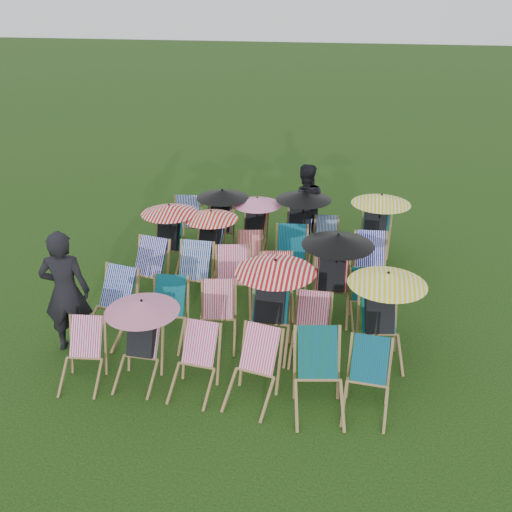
% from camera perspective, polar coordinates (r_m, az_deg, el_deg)
% --- Properties ---
extents(ground, '(100.00, 100.00, 0.00)m').
position_cam_1_polar(ground, '(9.90, -0.32, -5.43)').
color(ground, black).
rests_on(ground, ground).
extents(deckchair_0, '(0.65, 0.84, 0.86)m').
position_cam_1_polar(deckchair_0, '(8.40, -17.01, -9.52)').
color(deckchair_0, olive).
rests_on(deckchair_0, ground).
extents(deckchair_1, '(1.03, 1.07, 1.22)m').
position_cam_1_polar(deckchair_1, '(8.14, -11.56, -8.22)').
color(deckchair_1, olive).
rests_on(deckchair_1, ground).
extents(deckchair_2, '(0.66, 0.86, 0.88)m').
position_cam_1_polar(deckchair_2, '(7.92, -6.19, -10.60)').
color(deckchair_2, olive).
rests_on(deckchair_2, ground).
extents(deckchair_3, '(0.77, 0.96, 0.93)m').
position_cam_1_polar(deckchair_3, '(7.72, -0.31, -11.33)').
color(deckchair_3, olive).
rests_on(deckchair_3, ground).
extents(deckchair_4, '(0.82, 1.03, 1.01)m').
position_cam_1_polar(deckchair_4, '(7.57, 6.32, -11.97)').
color(deckchair_4, olive).
rests_on(deckchair_4, ground).
extents(deckchair_5, '(0.65, 0.87, 0.91)m').
position_cam_1_polar(deckchair_5, '(7.68, 11.08, -12.22)').
color(deckchair_5, olive).
rests_on(deckchair_5, ground).
extents(deckchair_6, '(0.85, 1.05, 1.02)m').
position_cam_1_polar(deckchair_6, '(9.30, -14.47, -4.89)').
color(deckchair_6, olive).
rests_on(deckchair_6, ground).
extents(deckchair_7, '(0.66, 0.90, 0.94)m').
position_cam_1_polar(deckchair_7, '(9.01, -8.98, -5.71)').
color(deckchair_7, olive).
rests_on(deckchair_7, ground).
extents(deckchair_8, '(0.73, 0.91, 0.90)m').
position_cam_1_polar(deckchair_8, '(8.87, -3.86, -6.09)').
color(deckchair_8, olive).
rests_on(deckchair_8, ground).
extents(deckchair_9, '(1.21, 1.26, 1.44)m').
position_cam_1_polar(deckchair_9, '(8.58, 1.47, -4.81)').
color(deckchair_9, olive).
rests_on(deckchair_9, ground).
extents(deckchair_10, '(0.61, 0.85, 0.91)m').
position_cam_1_polar(deckchair_10, '(8.57, 5.50, -7.40)').
color(deckchair_10, olive).
rests_on(deckchair_10, ground).
extents(deckchair_11, '(1.15, 1.24, 1.36)m').
position_cam_1_polar(deckchair_11, '(8.58, 12.53, -5.80)').
color(deckchair_11, olive).
rests_on(deckchair_11, ground).
extents(deckchair_12, '(0.84, 1.05, 1.03)m').
position_cam_1_polar(deckchair_12, '(10.19, -11.19, -1.70)').
color(deckchair_12, olive).
rests_on(deckchair_12, ground).
extents(deckchair_13, '(0.69, 0.95, 1.01)m').
position_cam_1_polar(deckchair_13, '(9.94, -6.50, -2.14)').
color(deckchair_13, olive).
rests_on(deckchair_13, ground).
extents(deckchair_14, '(0.83, 1.03, 0.99)m').
position_cam_1_polar(deckchair_14, '(9.77, -2.34, -2.56)').
color(deckchair_14, olive).
rests_on(deckchair_14, ground).
extents(deckchair_15, '(0.76, 0.95, 0.93)m').
position_cam_1_polar(deckchair_15, '(9.68, 2.04, -3.02)').
color(deckchair_15, olive).
rests_on(deckchair_15, ground).
extents(deckchair_16, '(1.19, 1.24, 1.41)m').
position_cam_1_polar(deckchair_16, '(9.55, 7.70, -1.78)').
color(deckchair_16, olive).
rests_on(deckchair_16, ground).
extents(deckchair_17, '(0.66, 0.83, 0.81)m').
position_cam_1_polar(deckchair_17, '(9.59, 10.95, -4.23)').
color(deckchair_17, olive).
rests_on(deckchair_17, ground).
extents(deckchair_18, '(1.09, 1.13, 1.29)m').
position_cam_1_polar(deckchair_18, '(11.19, -8.86, 1.98)').
color(deckchair_18, olive).
rests_on(deckchair_18, ground).
extents(deckchair_19, '(1.03, 1.10, 1.23)m').
position_cam_1_polar(deckchair_19, '(10.97, -4.82, 1.54)').
color(deckchair_19, olive).
rests_on(deckchair_19, ground).
extents(deckchair_20, '(0.65, 0.82, 0.81)m').
position_cam_1_polar(deckchair_20, '(10.84, -0.66, -0.09)').
color(deckchair_20, olive).
rests_on(deckchair_20, ground).
extents(deckchair_21, '(0.74, 0.97, 1.00)m').
position_cam_1_polar(deckchair_21, '(10.61, 3.50, -0.16)').
color(deckchair_21, olive).
rests_on(deckchair_21, ground).
extents(deckchair_22, '(0.60, 0.80, 0.83)m').
position_cam_1_polar(deckchair_22, '(10.67, 7.67, -0.71)').
color(deckchair_22, olive).
rests_on(deckchair_22, ground).
extents(deckchair_23, '(0.71, 0.95, 0.99)m').
position_cam_1_polar(deckchair_23, '(10.54, 11.37, -0.86)').
color(deckchair_23, olive).
rests_on(deckchair_23, ground).
extents(deckchair_24, '(0.72, 0.96, 1.00)m').
position_cam_1_polar(deckchair_24, '(12.17, -7.11, 3.16)').
color(deckchair_24, olive).
rests_on(deckchair_24, ground).
extents(deckchair_25, '(1.08, 1.16, 1.29)m').
position_cam_1_polar(deckchair_25, '(11.89, -3.57, 3.70)').
color(deckchair_25, olive).
rests_on(deckchair_25, ground).
extents(deckchair_26, '(1.00, 1.04, 1.18)m').
position_cam_1_polar(deckchair_26, '(11.73, -0.16, 3.16)').
color(deckchair_26, olive).
rests_on(deckchair_26, ground).
extents(deckchair_27, '(1.13, 1.17, 1.34)m').
position_cam_1_polar(deckchair_27, '(11.67, 4.42, 3.39)').
color(deckchair_27, olive).
rests_on(deckchair_27, ground).
extents(deckchair_28, '(0.60, 0.80, 0.82)m').
position_cam_1_polar(deckchair_28, '(11.60, 7.04, 1.54)').
color(deckchair_28, olive).
rests_on(deckchair_28, ground).
extents(deckchair_29, '(1.16, 1.23, 1.38)m').
position_cam_1_polar(deckchair_29, '(11.57, 11.89, 2.81)').
color(deckchair_29, olive).
rests_on(deckchair_29, ground).
extents(person_left, '(0.80, 0.61, 1.95)m').
position_cam_1_polar(person_left, '(8.91, -18.49, -3.43)').
color(person_left, black).
rests_on(person_left, ground).
extents(person_rear, '(1.00, 0.85, 1.80)m').
position_cam_1_polar(person_rear, '(12.01, 4.88, 5.03)').
color(person_rear, black).
rests_on(person_rear, ground).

